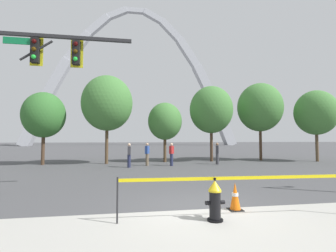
{
  "coord_description": "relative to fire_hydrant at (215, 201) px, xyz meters",
  "views": [
    {
      "loc": [
        -1.86,
        -6.48,
        1.9
      ],
      "look_at": [
        0.04,
        5.0,
        2.5
      ],
      "focal_mm": 26.09,
      "sensor_mm": 36.0,
      "label": 1
    }
  ],
  "objects": [
    {
      "name": "fire_hydrant",
      "position": [
        0.0,
        0.0,
        0.0
      ],
      "size": [
        0.46,
        0.48,
        0.99
      ],
      "color": "black",
      "rests_on": "ground"
    },
    {
      "name": "tree_right_mid",
      "position": [
        9.56,
        14.42,
        4.2
      ],
      "size": [
        3.9,
        3.9,
        6.82
      ],
      "color": "#473323",
      "rests_on": "ground"
    },
    {
      "name": "pedestrian_near_trees",
      "position": [
        4.54,
        11.77,
        0.35
      ],
      "size": [
        0.32,
        0.39,
        1.59
      ],
      "color": "#38383D",
      "rests_on": "ground"
    },
    {
      "name": "tree_center_left",
      "position": [
        1.0,
        14.19,
        2.84
      ],
      "size": [
        2.77,
        2.77,
        4.84
      ],
      "color": "brown",
      "rests_on": "ground"
    },
    {
      "name": "traffic_cone_by_hydrant",
      "position": [
        0.83,
        0.72,
        -0.11
      ],
      "size": [
        0.36,
        0.36,
        0.73
      ],
      "color": "black",
      "rests_on": "ground"
    },
    {
      "name": "monument_arch",
      "position": [
        -0.14,
        62.59,
        17.21
      ],
      "size": [
        58.97,
        2.75,
        39.5
      ],
      "color": "#B2B5BC",
      "rests_on": "ground"
    },
    {
      "name": "tree_center_right",
      "position": [
        4.95,
        14.18,
        3.87
      ],
      "size": [
        3.62,
        3.62,
        6.34
      ],
      "color": "#473323",
      "rests_on": "ground"
    },
    {
      "name": "ground_plane",
      "position": [
        -0.14,
        1.03,
        -0.47
      ],
      "size": [
        240.0,
        240.0,
        0.0
      ],
      "primitive_type": "plane",
      "color": "#474749"
    },
    {
      "name": "tree_far_right",
      "position": [
        13.61,
        12.63,
        3.61
      ],
      "size": [
        3.4,
        3.4,
        5.96
      ],
      "color": "brown",
      "rests_on": "ground"
    },
    {
      "name": "traffic_signal_gantry",
      "position": [
        -5.55,
        3.76,
        3.6
      ],
      "size": [
        5.02,
        0.44,
        6.0
      ],
      "color": "#232326",
      "rests_on": "ground"
    },
    {
      "name": "tree_left_mid",
      "position": [
        -3.56,
        13.54,
        4.13
      ],
      "size": [
        3.84,
        3.84,
        6.71
      ],
      "color": "brown",
      "rests_on": "ground"
    },
    {
      "name": "pedestrian_standing_center",
      "position": [
        -0.64,
        11.74,
        0.35
      ],
      "size": [
        0.34,
        0.39,
        1.59
      ],
      "color": "brown",
      "rests_on": "ground"
    },
    {
      "name": "tree_far_left",
      "position": [
        -8.07,
        13.58,
        3.16
      ],
      "size": [
        3.03,
        3.03,
        5.3
      ],
      "color": "#473323",
      "rests_on": "ground"
    },
    {
      "name": "caution_tape_barrier",
      "position": [
        0.52,
        0.06,
        0.25
      ],
      "size": [
        5.51,
        0.26,
        1.04
      ],
      "color": "#232326",
      "rests_on": "ground"
    },
    {
      "name": "pedestrian_walking_left",
      "position": [
        -1.9,
        10.88,
        0.35
      ],
      "size": [
        0.22,
        0.34,
        1.59
      ],
      "color": "#232847",
      "rests_on": "ground"
    },
    {
      "name": "pedestrian_walking_right",
      "position": [
        1.04,
        11.41,
        0.35
      ],
      "size": [
        0.37,
        0.39,
        1.59
      ],
      "color": "#232847",
      "rests_on": "ground"
    }
  ]
}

